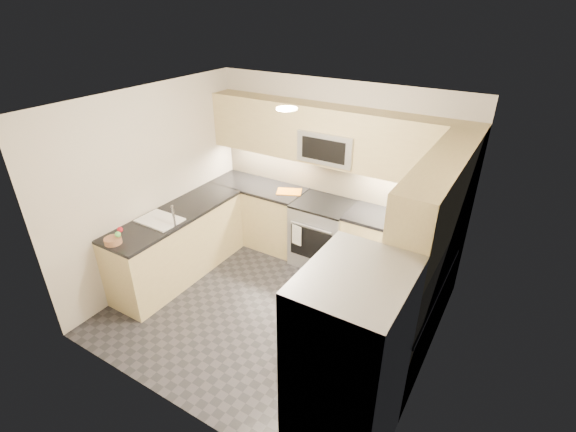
# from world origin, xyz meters

# --- Properties ---
(floor) EXTENTS (3.60, 3.20, 0.00)m
(floor) POSITION_xyz_m (0.00, 0.00, 0.00)
(floor) COLOR black
(floor) RESTS_ON ground
(ceiling) EXTENTS (3.60, 3.20, 0.02)m
(ceiling) POSITION_xyz_m (0.00, 0.00, 2.50)
(ceiling) COLOR beige
(ceiling) RESTS_ON wall_back
(wall_back) EXTENTS (3.60, 0.02, 2.50)m
(wall_back) POSITION_xyz_m (0.00, 1.60, 1.25)
(wall_back) COLOR beige
(wall_back) RESTS_ON floor
(wall_front) EXTENTS (3.60, 0.02, 2.50)m
(wall_front) POSITION_xyz_m (0.00, -1.60, 1.25)
(wall_front) COLOR beige
(wall_front) RESTS_ON floor
(wall_left) EXTENTS (0.02, 3.20, 2.50)m
(wall_left) POSITION_xyz_m (-1.80, 0.00, 1.25)
(wall_left) COLOR beige
(wall_left) RESTS_ON floor
(wall_right) EXTENTS (0.02, 3.20, 2.50)m
(wall_right) POSITION_xyz_m (1.80, 0.00, 1.25)
(wall_right) COLOR beige
(wall_right) RESTS_ON floor
(base_cab_back_left) EXTENTS (1.42, 0.60, 0.90)m
(base_cab_back_left) POSITION_xyz_m (-1.09, 1.30, 0.45)
(base_cab_back_left) COLOR tan
(base_cab_back_left) RESTS_ON floor
(base_cab_back_right) EXTENTS (1.42, 0.60, 0.90)m
(base_cab_back_right) POSITION_xyz_m (1.09, 1.30, 0.45)
(base_cab_back_right) COLOR tan
(base_cab_back_right) RESTS_ON floor
(base_cab_right) EXTENTS (0.60, 1.70, 0.90)m
(base_cab_right) POSITION_xyz_m (1.50, 0.15, 0.45)
(base_cab_right) COLOR tan
(base_cab_right) RESTS_ON floor
(base_cab_peninsula) EXTENTS (0.60, 2.00, 0.90)m
(base_cab_peninsula) POSITION_xyz_m (-1.50, 0.00, 0.45)
(base_cab_peninsula) COLOR tan
(base_cab_peninsula) RESTS_ON floor
(countertop_back_left) EXTENTS (1.42, 0.63, 0.04)m
(countertop_back_left) POSITION_xyz_m (-1.09, 1.30, 0.92)
(countertop_back_left) COLOR black
(countertop_back_left) RESTS_ON base_cab_back_left
(countertop_back_right) EXTENTS (1.42, 0.63, 0.04)m
(countertop_back_right) POSITION_xyz_m (1.09, 1.30, 0.92)
(countertop_back_right) COLOR black
(countertop_back_right) RESTS_ON base_cab_back_right
(countertop_right) EXTENTS (0.63, 1.70, 0.04)m
(countertop_right) POSITION_xyz_m (1.50, 0.15, 0.92)
(countertop_right) COLOR black
(countertop_right) RESTS_ON base_cab_right
(countertop_peninsula) EXTENTS (0.63, 2.00, 0.04)m
(countertop_peninsula) POSITION_xyz_m (-1.50, 0.00, 0.92)
(countertop_peninsula) COLOR black
(countertop_peninsula) RESTS_ON base_cab_peninsula
(upper_cab_back) EXTENTS (3.60, 0.35, 0.75)m
(upper_cab_back) POSITION_xyz_m (0.00, 1.43, 1.83)
(upper_cab_back) COLOR tan
(upper_cab_back) RESTS_ON wall_back
(upper_cab_right) EXTENTS (0.35, 1.95, 0.75)m
(upper_cab_right) POSITION_xyz_m (1.62, 0.28, 1.83)
(upper_cab_right) COLOR tan
(upper_cab_right) RESTS_ON wall_right
(backsplash_back) EXTENTS (3.60, 0.01, 0.51)m
(backsplash_back) POSITION_xyz_m (0.00, 1.60, 1.20)
(backsplash_back) COLOR tan
(backsplash_back) RESTS_ON wall_back
(backsplash_right) EXTENTS (0.01, 2.30, 0.51)m
(backsplash_right) POSITION_xyz_m (1.80, 0.45, 1.20)
(backsplash_right) COLOR tan
(backsplash_right) RESTS_ON wall_right
(gas_range) EXTENTS (0.76, 0.65, 0.91)m
(gas_range) POSITION_xyz_m (0.00, 1.28, 0.46)
(gas_range) COLOR #A3A5AB
(gas_range) RESTS_ON floor
(range_cooktop) EXTENTS (0.76, 0.65, 0.03)m
(range_cooktop) POSITION_xyz_m (0.00, 1.28, 0.92)
(range_cooktop) COLOR black
(range_cooktop) RESTS_ON gas_range
(oven_door_glass) EXTENTS (0.62, 0.02, 0.45)m
(oven_door_glass) POSITION_xyz_m (0.00, 0.95, 0.45)
(oven_door_glass) COLOR black
(oven_door_glass) RESTS_ON gas_range
(oven_handle) EXTENTS (0.60, 0.02, 0.02)m
(oven_handle) POSITION_xyz_m (0.00, 0.93, 0.72)
(oven_handle) COLOR #B2B5BA
(oven_handle) RESTS_ON gas_range
(microwave) EXTENTS (0.76, 0.40, 0.40)m
(microwave) POSITION_xyz_m (0.00, 1.40, 1.70)
(microwave) COLOR #A3A6AB
(microwave) RESTS_ON upper_cab_back
(microwave_door) EXTENTS (0.60, 0.01, 0.28)m
(microwave_door) POSITION_xyz_m (0.00, 1.20, 1.70)
(microwave_door) COLOR black
(microwave_door) RESTS_ON microwave
(refrigerator) EXTENTS (0.70, 0.90, 1.80)m
(refrigerator) POSITION_xyz_m (1.45, -1.15, 0.90)
(refrigerator) COLOR #A3A6AB
(refrigerator) RESTS_ON floor
(fridge_handle_left) EXTENTS (0.02, 0.02, 1.20)m
(fridge_handle_left) POSITION_xyz_m (1.08, -1.33, 0.95)
(fridge_handle_left) COLOR #B2B5BA
(fridge_handle_left) RESTS_ON refrigerator
(fridge_handle_right) EXTENTS (0.02, 0.02, 1.20)m
(fridge_handle_right) POSITION_xyz_m (1.08, -0.97, 0.95)
(fridge_handle_right) COLOR #B2B5BA
(fridge_handle_right) RESTS_ON refrigerator
(sink_basin) EXTENTS (0.52, 0.38, 0.16)m
(sink_basin) POSITION_xyz_m (-1.50, -0.25, 0.88)
(sink_basin) COLOR white
(sink_basin) RESTS_ON base_cab_peninsula
(faucet) EXTENTS (0.03, 0.03, 0.28)m
(faucet) POSITION_xyz_m (-1.24, -0.25, 1.08)
(faucet) COLOR silver
(faucet) RESTS_ON countertop_peninsula
(utensil_bowl) EXTENTS (0.32, 0.32, 0.18)m
(utensil_bowl) POSITION_xyz_m (1.21, 1.32, 1.03)
(utensil_bowl) COLOR #60B64E
(utensil_bowl) RESTS_ON countertop_back_right
(cutting_board) EXTENTS (0.41, 0.36, 0.01)m
(cutting_board) POSITION_xyz_m (-0.57, 1.32, 0.95)
(cutting_board) COLOR orange
(cutting_board) RESTS_ON countertop_back_left
(fruit_basket) EXTENTS (0.25, 0.25, 0.07)m
(fruit_basket) POSITION_xyz_m (-1.55, -0.90, 0.97)
(fruit_basket) COLOR #A7704E
(fruit_basket) RESTS_ON countertop_peninsula
(fruit_apple) EXTENTS (0.07, 0.07, 0.07)m
(fruit_apple) POSITION_xyz_m (-1.56, -0.78, 1.05)
(fruit_apple) COLOR #AA131F
(fruit_apple) RESTS_ON fruit_basket
(fruit_pear) EXTENTS (0.07, 0.07, 0.07)m
(fruit_pear) POSITION_xyz_m (-1.49, -0.86, 1.05)
(fruit_pear) COLOR #62C755
(fruit_pear) RESTS_ON fruit_basket
(dish_towel_check) EXTENTS (0.15, 0.04, 0.29)m
(dish_towel_check) POSITION_xyz_m (-0.20, 0.91, 0.55)
(dish_towel_check) COLOR white
(dish_towel_check) RESTS_ON oven_handle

